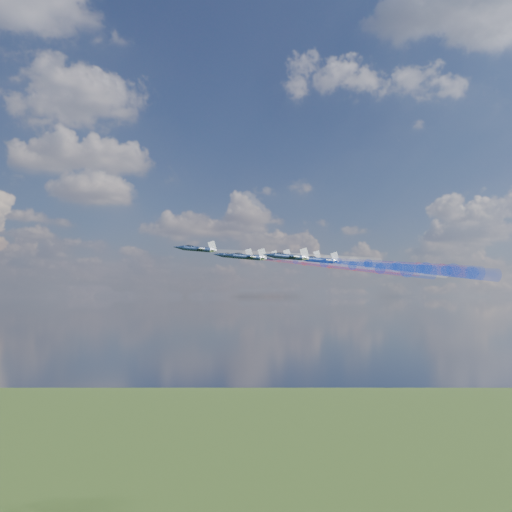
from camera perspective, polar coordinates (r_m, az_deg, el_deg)
name	(u,v)px	position (r m, az deg, el deg)	size (l,w,h in m)	color
jet_lead	(197,249)	(158.87, -6.04, 0.72)	(10.07, 12.58, 3.36)	black
trail_lead	(300,258)	(163.53, 4.51, -0.17)	(4.19, 49.13, 4.19)	white
jet_inner_left	(246,257)	(151.22, -0.99, -0.09)	(10.07, 12.58, 3.36)	black
trail_inner_left	(352,266)	(158.59, 9.80, -0.99)	(4.19, 49.13, 4.19)	blue
jet_inner_right	(235,256)	(170.60, -2.15, -0.01)	(10.07, 12.58, 3.36)	black
trail_inner_right	(330,264)	(177.07, 7.52, -0.82)	(4.19, 49.13, 4.19)	red
jet_outer_left	(288,257)	(144.81, 3.29, -0.07)	(10.07, 12.58, 3.36)	black
trail_outer_left	(397,266)	(154.37, 14.22, -1.00)	(4.19, 49.13, 4.19)	blue
jet_center_third	(273,257)	(163.01, 1.73, -0.11)	(10.07, 12.58, 3.36)	black
trail_center_third	(371,265)	(171.51, 11.61, -0.94)	(4.19, 49.13, 4.19)	white
jet_outer_right	(262,257)	(181.61, 0.59, -0.15)	(10.07, 12.58, 3.36)	black
trail_outer_right	(350,265)	(189.30, 9.57, -0.90)	(4.19, 49.13, 4.19)	red
jet_rear_left	(320,260)	(157.06, 6.53, -0.42)	(10.07, 12.58, 3.36)	black
trail_rear_left	(420,269)	(167.96, 16.41, -1.25)	(4.19, 49.13, 4.19)	blue
jet_rear_right	(304,258)	(174.99, 4.88, -0.19)	(10.07, 12.58, 3.36)	black
trail_rear_right	(394,266)	(184.86, 13.93, -0.96)	(4.19, 49.13, 4.19)	red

